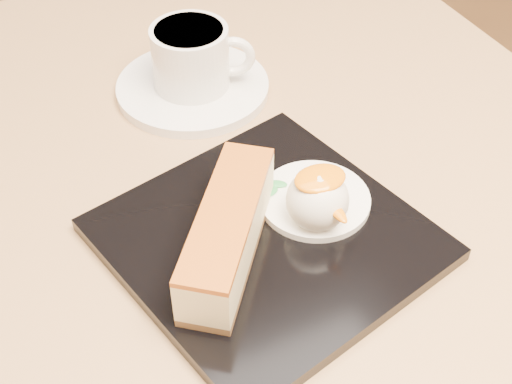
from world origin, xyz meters
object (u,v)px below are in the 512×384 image
table (190,309)px  dessert_plate (267,239)px  ice_cream_scoop (317,200)px  saucer (193,88)px  cheesecake (228,232)px  coffee_cup (192,56)px

table → dessert_plate: dessert_plate is taller
table → ice_cream_scoop: bearing=-46.0°
saucer → cheesecake: bearing=-105.1°
saucer → dessert_plate: bearing=-96.5°
dessert_plate → cheesecake: cheesecake is taller
cheesecake → coffee_cup: size_ratio=1.45×
dessert_plate → ice_cream_scoop: (0.04, -0.01, 0.03)m
table → cheesecake: (0.01, -0.09, 0.19)m
table → dessert_plate: 0.19m
table → saucer: 0.22m
dessert_plate → coffee_cup: bearing=83.1°
table → coffee_cup: 0.25m
saucer → coffee_cup: 0.04m
coffee_cup → ice_cream_scoop: bearing=-61.8°
coffee_cup → saucer: bearing=-180.0°
table → dessert_plate: size_ratio=3.64×
saucer → table: bearing=-116.9°
cheesecake → saucer: bearing=23.1°
saucer → coffee_cup: bearing=-24.5°
cheesecake → coffee_cup: coffee_cup is taller
dessert_plate → ice_cream_scoop: bearing=-7.1°
ice_cream_scoop → saucer: 0.22m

